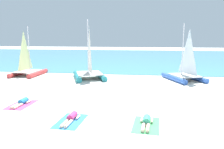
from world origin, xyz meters
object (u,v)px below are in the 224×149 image
Objects in this scene: towel_middle at (71,121)px; sunbather_middle at (71,118)px; sailboat_teal at (89,70)px; sunbather_right at (146,121)px; sunbather_left at (22,102)px; sailboat_red at (28,68)px; towel_right at (146,125)px; towel_left at (21,105)px; sailboat_blue at (185,72)px.

towel_middle is 1.21× the size of sunbather_middle.
sailboat_teal reaches higher than sunbather_right.
sailboat_teal is 8.28m from sunbather_left.
sailboat_teal is 2.77× the size of towel_middle.
sailboat_red is at bearing 117.94° from sunbather_left.
sailboat_red reaches higher than towel_middle.
towel_middle is at bearing -178.91° from towel_right.
towel_left is 1.00× the size of towel_right.
towel_middle is at bearing -54.18° from sailboat_red.
towel_right is at bearing 2.42° from sunbather_middle.
sunbather_right is at bearing -84.68° from sailboat_teal.
sailboat_red is at bearing 136.64° from towel_right.
towel_left is 1.00× the size of towel_middle.
sailboat_red is at bearing 126.55° from towel_middle.
sailboat_teal is 2.77× the size of towel_left.
sailboat_teal reaches higher than towel_left.
sunbather_left reaches higher than towel_left.
sailboat_teal is 11.12m from sunbather_right.
sunbather_middle is at bearing -27.99° from towel_left.
sunbather_right is (6.82, -1.86, 0.00)m from sunbather_left.
sailboat_blue reaches higher than towel_middle.
sunbather_middle is (-6.62, -10.35, -0.59)m from sailboat_blue.
sunbather_right is at bearing 2.23° from towel_middle.
sailboat_teal is 8.35m from towel_left.
towel_right is at bearing -129.92° from sailboat_blue.
towel_right is 1.21× the size of sunbather_right.
sailboat_red is 15.45m from sunbather_right.
sunbather_left is 4.01m from towel_middle.
sailboat_teal is at bearing -6.72° from sailboat_red.
sunbather_right reaches higher than towel_right.
sailboat_blue reaches higher than sunbather_right.
sailboat_red is at bearing 140.58° from sunbather_right.
towel_left is at bearing -90.00° from sunbather_left.
towel_right is (5.01, -9.98, -0.78)m from sailboat_teal.
sailboat_red is 9.79m from sunbather_left.
sailboat_blue is at bearing 40.03° from towel_left.
sailboat_teal reaches higher than sailboat_red.
towel_middle is (-6.62, -10.41, -0.72)m from sailboat_blue.
towel_left is at bearing 154.49° from sunbather_middle.
sailboat_teal reaches higher than towel_right.
towel_right is (3.33, 0.06, 0.00)m from towel_middle.
towel_right is (3.33, -0.00, -0.13)m from sunbather_middle.
sailboat_red is 6.28m from sailboat_teal.
sailboat_red is 13.28m from sunbather_middle.
sunbather_left is 1.00× the size of sunbather_middle.
towel_left is 1.21× the size of sunbather_right.
sailboat_red is 2.50× the size of towel_left.
sailboat_blue is (8.30, 0.37, -0.06)m from sailboat_teal.
sailboat_blue reaches higher than towel_left.
sunbather_middle reaches higher than towel_middle.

